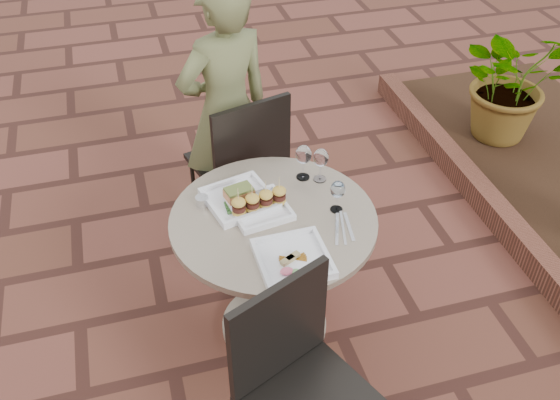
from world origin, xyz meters
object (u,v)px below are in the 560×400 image
object	(u,v)px
cafe_table	(274,258)
plate_sliders	(259,205)
plate_salmon	(239,198)
chair_far	(243,157)
chair_near	(297,373)
plate_tuna	(293,258)
diner	(226,112)

from	to	relation	value
cafe_table	plate_sliders	world-z (taller)	plate_sliders
plate_salmon	chair_far	bearing A→B (deg)	75.84
chair_near	plate_sliders	distance (m)	0.76
chair_near	plate_salmon	world-z (taller)	chair_near
plate_sliders	chair_far	bearing A→B (deg)	83.40
chair_far	plate_sliders	world-z (taller)	chair_far
plate_tuna	plate_sliders	bearing A→B (deg)	98.67
chair_far	plate_tuna	xyz separation A→B (m)	(-0.03, -1.00, 0.20)
diner	plate_tuna	xyz separation A→B (m)	(0.02, -1.17, 0.01)
chair_far	plate_salmon	size ratio (longest dim) A/B	2.76
plate_tuna	chair_far	bearing A→B (deg)	88.52
diner	plate_tuna	bearing A→B (deg)	73.78
chair_far	diner	size ratio (longest dim) A/B	0.63
cafe_table	plate_tuna	distance (m)	0.38
chair_near	diner	size ratio (longest dim) A/B	0.63
chair_far	chair_near	distance (m)	1.39
cafe_table	chair_near	xyz separation A→B (m)	(-0.09, -0.67, 0.07)
chair_near	plate_tuna	world-z (taller)	chair_near
chair_far	plate_sliders	xyz separation A→B (m)	(-0.08, -0.67, 0.22)
chair_far	plate_salmon	world-z (taller)	chair_far
cafe_table	plate_sliders	size ratio (longest dim) A/B	3.25
plate_salmon	chair_near	bearing A→B (deg)	-88.25
plate_tuna	cafe_table	bearing A→B (deg)	90.75
chair_near	plate_sliders	world-z (taller)	chair_near
cafe_table	chair_far	xyz separation A→B (m)	(0.03, 0.72, 0.07)
chair_near	plate_sliders	xyz separation A→B (m)	(0.04, 0.72, 0.22)
cafe_table	diner	size ratio (longest dim) A/B	0.61
chair_near	diner	bearing A→B (deg)	63.41
chair_far	diner	xyz separation A→B (m)	(-0.05, 0.17, 0.19)
chair_near	plate_tuna	distance (m)	0.44
cafe_table	plate_tuna	size ratio (longest dim) A/B	3.15
plate_salmon	diner	bearing A→B (deg)	82.58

